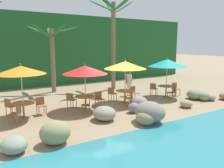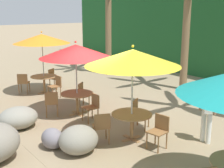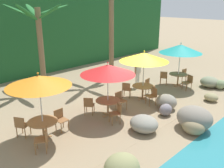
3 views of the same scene
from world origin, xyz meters
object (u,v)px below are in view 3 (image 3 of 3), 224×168
at_px(chair_yellow_left, 153,95).
at_px(palm_tree_second, 39,32).
at_px(chair_red_seaward, 120,99).
at_px(chair_red_left, 117,112).
at_px(chair_teal_left, 188,81).
at_px(chair_red_inland, 89,105).
at_px(chair_teal_inland, 164,77).
at_px(umbrella_orange, 39,81).
at_px(chair_teal_seaward, 185,75).
at_px(chair_yellow_seaward, 149,85).
at_px(umbrella_teal, 181,49).
at_px(chair_yellow_inland, 126,89).
at_px(umbrella_yellow, 144,57).
at_px(dining_table_orange, 43,124).
at_px(chair_orange_seaward, 60,118).
at_px(umbrella_red, 108,69).
at_px(palm_tree_third, 111,8).
at_px(chair_orange_left, 43,138).
at_px(dining_table_red, 108,103).
at_px(chair_orange_inland, 21,125).
at_px(dining_table_yellow, 143,88).
at_px(waiter_in_white, 138,71).
at_px(dining_table_teal, 178,76).

bearing_deg(chair_yellow_left, palm_tree_second, 111.87).
distance_m(chair_red_seaward, chair_red_left, 1.42).
height_order(chair_red_seaward, chair_teal_left, same).
height_order(chair_red_inland, chair_teal_inland, same).
bearing_deg(umbrella_orange, chair_teal_seaward, -1.73).
distance_m(umbrella_orange, chair_teal_seaward, 10.04).
relative_size(chair_yellow_left, chair_teal_seaward, 1.00).
relative_size(chair_yellow_seaward, umbrella_teal, 0.33).
distance_m(chair_yellow_inland, chair_teal_left, 3.88).
bearing_deg(umbrella_yellow, chair_teal_inland, 11.02).
bearing_deg(dining_table_orange, chair_orange_seaward, 8.64).
bearing_deg(chair_teal_seaward, palm_tree_second, 141.14).
xyz_separation_m(chair_red_inland, chair_yellow_seaward, (4.08, -0.29, 0.00)).
distance_m(umbrella_orange, umbrella_red, 3.13).
xyz_separation_m(umbrella_orange, chair_red_seaward, (3.97, -0.19, -1.78)).
relative_size(chair_teal_left, palm_tree_third, 0.13).
relative_size(umbrella_orange, chair_orange_left, 2.99).
bearing_deg(dining_table_red, chair_red_seaward, 3.65).
bearing_deg(chair_teal_left, chair_orange_inland, 169.08).
height_order(chair_teal_inland, palm_tree_third, palm_tree_third).
bearing_deg(palm_tree_third, chair_red_left, -133.04).
bearing_deg(umbrella_yellow, dining_table_yellow, -90.00).
distance_m(dining_table_orange, palm_tree_second, 6.58).
height_order(chair_red_left, waiter_in_white, waiter_in_white).
relative_size(chair_orange_seaward, umbrella_red, 0.35).
bearing_deg(chair_teal_seaward, chair_orange_left, -177.54).
bearing_deg(umbrella_yellow, waiter_in_white, 47.36).
bearing_deg(dining_table_teal, dining_table_red, 179.63).
relative_size(chair_yellow_inland, palm_tree_third, 0.13).
relative_size(chair_red_left, umbrella_yellow, 0.34).
distance_m(chair_orange_seaward, chair_red_inland, 1.70).
xyz_separation_m(chair_orange_seaward, dining_table_yellow, (4.94, -0.25, 0.10)).
xyz_separation_m(umbrella_red, waiter_in_white, (4.00, 1.58, -1.16)).
relative_size(umbrella_orange, umbrella_yellow, 1.00).
bearing_deg(palm_tree_second, umbrella_red, -89.50).
relative_size(dining_table_red, chair_red_inland, 1.26).
bearing_deg(umbrella_teal, umbrella_yellow, 177.18).
height_order(dining_table_orange, chair_orange_left, chair_orange_left).
distance_m(dining_table_teal, chair_teal_inland, 0.86).
bearing_deg(chair_orange_inland, umbrella_orange, -53.58).
relative_size(chair_orange_inland, chair_teal_seaward, 1.00).
bearing_deg(chair_yellow_inland, chair_teal_seaward, -10.74).
relative_size(chair_red_inland, chair_yellow_left, 1.00).
bearing_deg(umbrella_yellow, chair_orange_inland, 172.65).
bearing_deg(chair_teal_inland, umbrella_orange, -177.25).
height_order(chair_orange_inland, chair_teal_inland, same).
distance_m(dining_table_red, chair_red_inland, 0.86).
height_order(chair_orange_seaward, chair_orange_inland, same).
distance_m(umbrella_yellow, dining_table_teal, 3.64).
height_order(chair_red_left, umbrella_yellow, umbrella_yellow).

